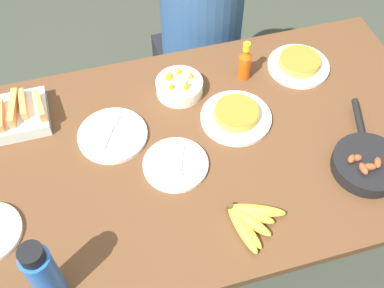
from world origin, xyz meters
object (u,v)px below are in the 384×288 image
object	(u,v)px
frittata_plate_center	(299,64)
melon_tray	(9,116)
empty_plate_far_left	(113,135)
frittata_plate_side	(236,115)
empty_plate_near_front	(176,165)
skillet	(367,163)
fruit_bowl_mango	(179,86)
banana_bunch	(249,220)
hot_sauce_bottle	(245,63)
water_bottle	(43,273)
person_figure	(201,51)

from	to	relation	value
frittata_plate_center	melon_tray	bearing A→B (deg)	178.94
empty_plate_far_left	frittata_plate_side	bearing A→B (deg)	-5.35
empty_plate_near_front	skillet	bearing A→B (deg)	-16.54
frittata_plate_side	empty_plate_far_left	distance (m)	0.45
empty_plate_far_left	fruit_bowl_mango	distance (m)	0.32
frittata_plate_center	fruit_bowl_mango	xyz separation A→B (m)	(-0.49, 0.00, 0.01)
banana_bunch	hot_sauce_bottle	size ratio (longest dim) A/B	1.14
fruit_bowl_mango	skillet	bearing A→B (deg)	-45.03
skillet	frittata_plate_side	size ratio (longest dim) A/B	1.50
empty_plate_far_left	skillet	bearing A→B (deg)	-24.66
skillet	water_bottle	distance (m)	1.07
banana_bunch	empty_plate_far_left	size ratio (longest dim) A/B	0.78
banana_bunch	person_figure	bearing A→B (deg)	81.30
person_figure	water_bottle	bearing A→B (deg)	-124.73
skillet	person_figure	bearing A→B (deg)	34.77
melon_tray	skillet	size ratio (longest dim) A/B	0.70
frittata_plate_side	empty_plate_far_left	bearing A→B (deg)	174.65
frittata_plate_side	empty_plate_far_left	size ratio (longest dim) A/B	1.05
fruit_bowl_mango	person_figure	distance (m)	0.58
melon_tray	empty_plate_near_front	world-z (taller)	melon_tray
skillet	frittata_plate_side	world-z (taller)	skillet
frittata_plate_center	empty_plate_far_left	xyz separation A→B (m)	(-0.78, -0.15, -0.01)
skillet	empty_plate_far_left	distance (m)	0.88
skillet	person_figure	xyz separation A→B (m)	(-0.29, 0.97, -0.27)
banana_bunch	empty_plate_far_left	distance (m)	0.57
fruit_bowl_mango	water_bottle	world-z (taller)	water_bottle
frittata_plate_side	empty_plate_near_front	distance (m)	0.30
frittata_plate_center	empty_plate_far_left	bearing A→B (deg)	-169.31
fruit_bowl_mango	empty_plate_near_front	bearing A→B (deg)	-107.01
skillet	banana_bunch	bearing A→B (deg)	119.16
frittata_plate_center	person_figure	world-z (taller)	person_figure
fruit_bowl_mango	water_bottle	xyz separation A→B (m)	(-0.55, -0.66, 0.09)
empty_plate_far_left	fruit_bowl_mango	xyz separation A→B (m)	(0.29, 0.15, 0.02)
skillet	person_figure	world-z (taller)	person_figure
frittata_plate_center	empty_plate_near_front	bearing A→B (deg)	-150.86
melon_tray	person_figure	world-z (taller)	person_figure
skillet	fruit_bowl_mango	world-z (taller)	fruit_bowl_mango
empty_plate_near_front	person_figure	distance (m)	0.89
empty_plate_far_left	fruit_bowl_mango	bearing A→B (deg)	27.39
banana_bunch	melon_tray	distance (m)	0.93
empty_plate_far_left	person_figure	size ratio (longest dim) A/B	0.21
water_bottle	hot_sauce_bottle	world-z (taller)	water_bottle
empty_plate_near_front	empty_plate_far_left	xyz separation A→B (m)	(-0.18, 0.18, -0.00)
empty_plate_near_front	person_figure	xyz separation A→B (m)	(0.33, 0.79, -0.25)
empty_plate_far_left	hot_sauce_bottle	size ratio (longest dim) A/B	1.47
skillet	fruit_bowl_mango	size ratio (longest dim) A/B	2.19
empty_plate_near_front	fruit_bowl_mango	distance (m)	0.35
melon_tray	empty_plate_far_left	xyz separation A→B (m)	(0.34, -0.17, -0.03)
skillet	frittata_plate_center	distance (m)	0.51
empty_plate_near_front	water_bottle	size ratio (longest dim) A/B	0.86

